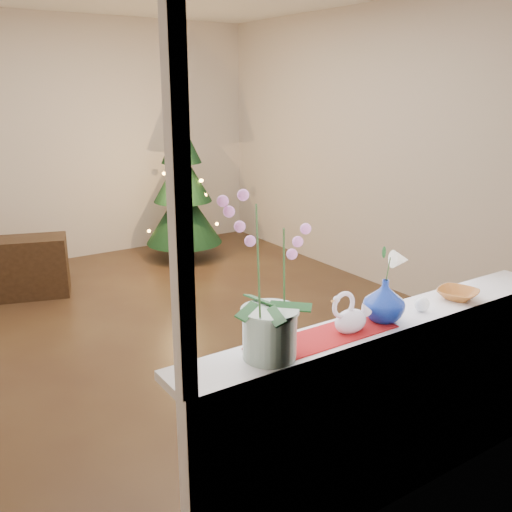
{
  "coord_description": "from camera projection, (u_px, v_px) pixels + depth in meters",
  "views": [
    {
      "loc": [
        -1.85,
        -4.06,
        1.95
      ],
      "look_at": [
        -0.08,
        -1.4,
        0.99
      ],
      "focal_mm": 40.0,
      "sensor_mm": 36.0,
      "label": 1
    }
  ],
  "objects": [
    {
      "name": "window_apron",
      "position": [
        394.0,
        419.0,
        2.69
      ],
      "size": [
        2.2,
        0.08,
        0.88
      ],
      "primitive_type": "cube",
      "color": "white",
      "rests_on": "ground"
    },
    {
      "name": "orchid_pot",
      "position": [
        270.0,
        276.0,
        2.15
      ],
      "size": [
        0.29,
        0.29,
        0.68
      ],
      "primitive_type": null,
      "rotation": [
        0.0,
        0.0,
        -0.3
      ],
      "color": "silver",
      "rests_on": "windowsill"
    },
    {
      "name": "blue_vase",
      "position": [
        385.0,
        298.0,
        2.56
      ],
      "size": [
        0.27,
        0.27,
        0.23
      ],
      "primitive_type": "imported",
      "rotation": [
        0.0,
        0.0,
        -0.31
      ],
      "color": "navy",
      "rests_on": "windowsill"
    },
    {
      "name": "lily",
      "position": [
        387.0,
        256.0,
        2.51
      ],
      "size": [
        0.12,
        0.07,
        0.17
      ],
      "primitive_type": null,
      "color": "white",
      "rests_on": "blue_vase"
    },
    {
      "name": "window_frame",
      "position": [
        418.0,
        149.0,
        2.32
      ],
      "size": [
        2.22,
        0.06,
        1.6
      ],
      "primitive_type": null,
      "color": "white",
      "rests_on": "windowsill"
    },
    {
      "name": "ground",
      "position": [
        171.0,
        328.0,
        4.78
      ],
      "size": [
        5.0,
        5.0,
        0.0
      ],
      "primitive_type": "plane",
      "color": "#331E15",
      "rests_on": "ground"
    },
    {
      "name": "xmas_tree",
      "position": [
        183.0,
        190.0,
        6.51
      ],
      "size": [
        1.09,
        1.09,
        1.6
      ],
      "primitive_type": null,
      "rotation": [
        0.0,
        0.0,
        0.28
      ],
      "color": "black",
      "rests_on": "ground"
    },
    {
      "name": "wall_back",
      "position": [
        69.0,
        141.0,
        6.38
      ],
      "size": [
        4.5,
        0.1,
        2.7
      ],
      "primitive_type": "cube",
      "color": "beige",
      "rests_on": "ground"
    },
    {
      "name": "wall_right",
      "position": [
        374.0,
        149.0,
        5.58
      ],
      "size": [
        0.1,
        5.0,
        2.7
      ],
      "primitive_type": "cube",
      "color": "beige",
      "rests_on": "ground"
    },
    {
      "name": "paperweight",
      "position": [
        422.0,
        304.0,
        2.7
      ],
      "size": [
        0.08,
        0.08,
        0.07
      ],
      "primitive_type": "sphere",
      "rotation": [
        0.0,
        0.0,
        -0.13
      ],
      "color": "white",
      "rests_on": "windowsill"
    },
    {
      "name": "swan",
      "position": [
        351.0,
        312.0,
        2.45
      ],
      "size": [
        0.24,
        0.16,
        0.19
      ],
      "primitive_type": null,
      "rotation": [
        0.0,
        0.0,
        0.3
      ],
      "color": "silver",
      "rests_on": "windowsill"
    },
    {
      "name": "windowsill",
      "position": [
        387.0,
        322.0,
        2.63
      ],
      "size": [
        2.2,
        0.26,
        0.04
      ],
      "primitive_type": "cube",
      "color": "white",
      "rests_on": "window_apron"
    },
    {
      "name": "amber_dish",
      "position": [
        458.0,
        295.0,
        2.86
      ],
      "size": [
        0.21,
        0.21,
        0.04
      ],
      "primitive_type": "imported",
      "rotation": [
        0.0,
        0.0,
        0.32
      ],
      "color": "#9B5820",
      "rests_on": "windowsill"
    },
    {
      "name": "wall_front",
      "position": [
        417.0,
        234.0,
        2.4
      ],
      "size": [
        4.5,
        0.1,
        2.7
      ],
      "primitive_type": "cube",
      "color": "beige",
      "rests_on": "ground"
    },
    {
      "name": "runner",
      "position": [
        324.0,
        337.0,
        2.42
      ],
      "size": [
        0.7,
        0.2,
        0.01
      ],
      "primitive_type": "cube",
      "color": "maroon",
      "rests_on": "windowsill"
    },
    {
      "name": "side_table",
      "position": [
        26.0,
        267.0,
        5.43
      ],
      "size": [
        0.84,
        0.6,
        0.57
      ],
      "primitive_type": "cube",
      "rotation": [
        0.0,
        0.0,
        -0.31
      ],
      "color": "black",
      "rests_on": "ground"
    }
  ]
}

